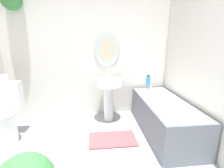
% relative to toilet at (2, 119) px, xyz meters
% --- Properties ---
extents(wall_back, '(3.02, 0.32, 2.40)m').
position_rel_toilet_xyz_m(wall_back, '(1.10, 0.81, 0.93)').
color(wall_back, silver).
rests_on(wall_back, ground_plane).
extents(wall_right, '(0.06, 2.52, 2.40)m').
position_rel_toilet_xyz_m(wall_right, '(2.65, -0.42, 0.88)').
color(wall_right, silver).
rests_on(wall_right, ground_plane).
extents(toilet, '(0.43, 0.58, 0.80)m').
position_rel_toilet_xyz_m(toilet, '(0.00, 0.00, 0.00)').
color(toilet, white).
rests_on(toilet, ground_plane).
extents(pedestal_sink, '(0.50, 0.50, 0.84)m').
position_rel_toilet_xyz_m(pedestal_sink, '(1.50, 0.50, 0.22)').
color(pedestal_sink, white).
rests_on(pedestal_sink, ground_plane).
extents(bathtub, '(0.62, 1.48, 0.58)m').
position_rel_toilet_xyz_m(bathtub, '(2.29, -0.00, -0.06)').
color(bathtub, slate).
rests_on(bathtub, ground_plane).
extents(shampoo_bottle, '(0.08, 0.08, 0.18)m').
position_rel_toilet_xyz_m(shampoo_bottle, '(2.24, 0.63, 0.34)').
color(shampoo_bottle, '#2D84C6').
rests_on(shampoo_bottle, bathtub).
extents(bath_mat, '(0.66, 0.39, 0.02)m').
position_rel_toilet_xyz_m(bath_mat, '(1.50, -0.15, -0.31)').
color(bath_mat, '#934C51').
rests_on(bath_mat, ground_plane).
extents(toilet_paper_roll, '(0.11, 0.11, 0.10)m').
position_rel_toilet_xyz_m(toilet_paper_roll, '(0.00, 0.21, 0.52)').
color(toilet_paper_roll, white).
rests_on(toilet_paper_roll, toilet).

